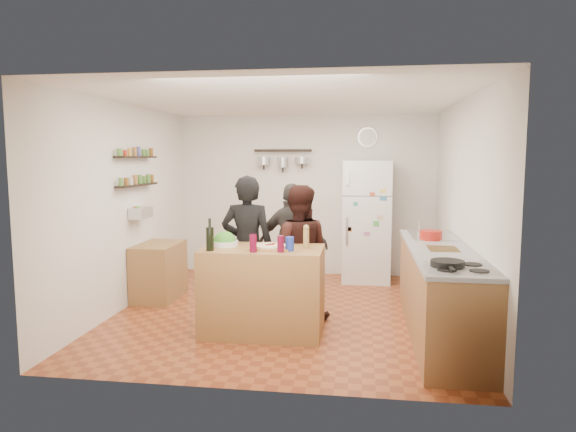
# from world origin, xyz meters

# --- Properties ---
(room_shell) EXTENTS (4.20, 4.20, 4.20)m
(room_shell) POSITION_xyz_m (0.00, 0.39, 1.25)
(room_shell) COLOR brown
(room_shell) RESTS_ON ground
(prep_island) EXTENTS (1.25, 0.72, 0.91)m
(prep_island) POSITION_xyz_m (-0.15, -0.75, 0.46)
(prep_island) COLOR olive
(prep_island) RESTS_ON floor
(pizza_board) EXTENTS (0.42, 0.34, 0.02)m
(pizza_board) POSITION_xyz_m (-0.07, -0.77, 0.92)
(pizza_board) COLOR #9C6938
(pizza_board) RESTS_ON prep_island
(pizza) EXTENTS (0.34, 0.34, 0.02)m
(pizza) POSITION_xyz_m (-0.07, -0.77, 0.94)
(pizza) COLOR #D2BB8A
(pizza) RESTS_ON pizza_board
(salad_bowl) EXTENTS (0.29, 0.29, 0.06)m
(salad_bowl) POSITION_xyz_m (-0.57, -0.70, 0.94)
(salad_bowl) COLOR silver
(salad_bowl) RESTS_ON prep_island
(wine_bottle) EXTENTS (0.08, 0.08, 0.24)m
(wine_bottle) POSITION_xyz_m (-0.65, -0.97, 1.03)
(wine_bottle) COLOR black
(wine_bottle) RESTS_ON prep_island
(wine_glass_near) EXTENTS (0.07, 0.07, 0.18)m
(wine_glass_near) POSITION_xyz_m (-0.20, -0.99, 1.00)
(wine_glass_near) COLOR #540721
(wine_glass_near) RESTS_ON prep_island
(wine_glass_far) EXTENTS (0.07, 0.07, 0.17)m
(wine_glass_far) POSITION_xyz_m (0.07, -0.95, 0.99)
(wine_glass_far) COLOR #53071F
(wine_glass_far) RESTS_ON prep_island
(pepper_mill) EXTENTS (0.06, 0.06, 0.20)m
(pepper_mill) POSITION_xyz_m (0.30, -0.70, 1.01)
(pepper_mill) COLOR olive
(pepper_mill) RESTS_ON prep_island
(salt_canister) EXTENTS (0.09, 0.09, 0.14)m
(salt_canister) POSITION_xyz_m (0.15, -0.87, 0.98)
(salt_canister) COLOR navy
(salt_canister) RESTS_ON prep_island
(person_left) EXTENTS (0.61, 0.41, 1.65)m
(person_left) POSITION_xyz_m (-0.41, -0.28, 0.83)
(person_left) COLOR black
(person_left) RESTS_ON floor
(person_center) EXTENTS (0.77, 0.61, 1.54)m
(person_center) POSITION_xyz_m (0.16, -0.21, 0.77)
(person_center) COLOR black
(person_center) RESTS_ON floor
(person_back) EXTENTS (0.95, 0.52, 1.53)m
(person_back) POSITION_xyz_m (0.03, 0.33, 0.76)
(person_back) COLOR #2E2B29
(person_back) RESTS_ON floor
(counter_run) EXTENTS (0.63, 2.63, 0.90)m
(counter_run) POSITION_xyz_m (1.70, -0.55, 0.45)
(counter_run) COLOR #9E7042
(counter_run) RESTS_ON floor
(stove_top) EXTENTS (0.60, 0.62, 0.02)m
(stove_top) POSITION_xyz_m (1.70, -1.50, 0.91)
(stove_top) COLOR white
(stove_top) RESTS_ON counter_run
(skillet) EXTENTS (0.28, 0.28, 0.05)m
(skillet) POSITION_xyz_m (1.60, -1.47, 0.95)
(skillet) COLOR black
(skillet) RESTS_ON stove_top
(sink) EXTENTS (0.50, 0.80, 0.03)m
(sink) POSITION_xyz_m (1.70, 0.30, 0.92)
(sink) COLOR silver
(sink) RESTS_ON counter_run
(cutting_board) EXTENTS (0.30, 0.40, 0.02)m
(cutting_board) POSITION_xyz_m (1.70, -0.59, 0.91)
(cutting_board) COLOR brown
(cutting_board) RESTS_ON counter_run
(red_bowl) EXTENTS (0.25, 0.25, 0.10)m
(red_bowl) POSITION_xyz_m (1.65, -0.02, 0.97)
(red_bowl) COLOR #A61C12
(red_bowl) RESTS_ON counter_run
(fridge) EXTENTS (0.70, 0.68, 1.80)m
(fridge) POSITION_xyz_m (0.95, 1.75, 0.90)
(fridge) COLOR white
(fridge) RESTS_ON floor
(wall_clock) EXTENTS (0.30, 0.03, 0.30)m
(wall_clock) POSITION_xyz_m (0.95, 2.08, 2.15)
(wall_clock) COLOR silver
(wall_clock) RESTS_ON back_wall
(spice_shelf_lower) EXTENTS (0.12, 1.00, 0.02)m
(spice_shelf_lower) POSITION_xyz_m (-1.93, 0.20, 1.50)
(spice_shelf_lower) COLOR black
(spice_shelf_lower) RESTS_ON left_wall
(spice_shelf_upper) EXTENTS (0.12, 1.00, 0.02)m
(spice_shelf_upper) POSITION_xyz_m (-1.93, 0.20, 1.85)
(spice_shelf_upper) COLOR black
(spice_shelf_upper) RESTS_ON left_wall
(produce_basket) EXTENTS (0.18, 0.35, 0.14)m
(produce_basket) POSITION_xyz_m (-1.90, 0.20, 1.15)
(produce_basket) COLOR silver
(produce_basket) RESTS_ON left_wall
(side_table) EXTENTS (0.50, 0.80, 0.73)m
(side_table) POSITION_xyz_m (-1.74, 0.35, 0.36)
(side_table) COLOR #9A7040
(side_table) RESTS_ON floor
(pot_rack) EXTENTS (0.90, 0.04, 0.04)m
(pot_rack) POSITION_xyz_m (-0.35, 2.00, 1.95)
(pot_rack) COLOR black
(pot_rack) RESTS_ON back_wall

